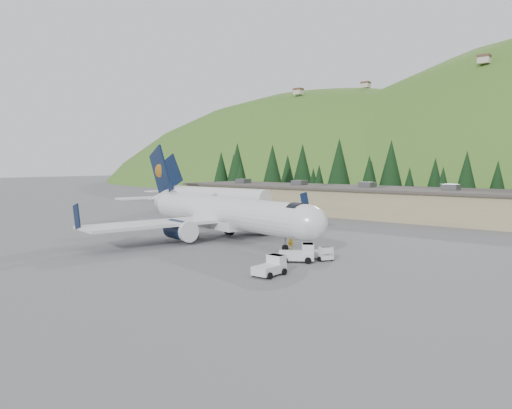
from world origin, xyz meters
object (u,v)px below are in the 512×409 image
at_px(airliner, 220,213).
at_px(terminal_building, 343,200).
at_px(ramp_worker, 291,241).
at_px(baggage_tug_b, 323,254).
at_px(baggage_tug_a, 300,254).
at_px(baggage_tug_c, 271,267).
at_px(second_airliner, 208,196).

height_order(airliner, terminal_building, airliner).
bearing_deg(ramp_worker, baggage_tug_b, 134.57).
xyz_separation_m(baggage_tug_a, baggage_tug_c, (1.40, -6.28, -0.06)).
bearing_deg(ramp_worker, terminal_building, -86.07).
distance_m(second_airliner, terminal_building, 25.55).
bearing_deg(baggage_tug_b, second_airliner, 177.88).
xyz_separation_m(terminal_building, ramp_worker, (15.22, -38.34, -1.74)).
distance_m(second_airliner, baggage_tug_b, 48.74).
xyz_separation_m(baggage_tug_a, ramp_worker, (-5.05, 5.57, 0.08)).
bearing_deg(terminal_building, airliner, -84.03).
bearing_deg(second_airliner, terminal_building, 38.78).
distance_m(baggage_tug_b, baggage_tug_c, 8.57).
xyz_separation_m(airliner, second_airliner, (-23.86, 21.78, 0.05)).
xyz_separation_m(second_airliner, terminal_building, (19.91, 16.00, -0.70)).
xyz_separation_m(baggage_tug_b, baggage_tug_c, (0.21, -8.57, 0.12)).
height_order(second_airliner, terminal_building, second_airliner).
height_order(airliner, ramp_worker, airliner).
xyz_separation_m(baggage_tug_b, terminal_building, (-21.46, 41.62, 2.00)).
relative_size(airliner, terminal_building, 0.52).
distance_m(baggage_tug_a, baggage_tug_c, 6.43).
relative_size(second_airliner, ramp_worker, 15.56).
relative_size(airliner, ramp_worker, 20.87).
bearing_deg(airliner, second_airliner, 149.41).
xyz_separation_m(airliner, baggage_tug_c, (17.72, -12.41, -2.54)).
height_order(baggage_tug_a, ramp_worker, baggage_tug_a).
bearing_deg(airliner, ramp_worker, 8.92).
bearing_deg(second_airliner, ramp_worker, -32.46).
height_order(second_airliner, baggage_tug_c, second_airliner).
height_order(airliner, baggage_tug_b, airliner).
bearing_deg(second_airliner, baggage_tug_c, -39.42).
distance_m(airliner, second_airliner, 32.31).
height_order(baggage_tug_c, terminal_building, terminal_building).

